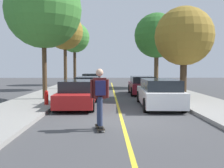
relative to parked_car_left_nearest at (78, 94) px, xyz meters
name	(u,v)px	position (x,y,z in m)	size (l,w,h in m)	color
ground	(122,121)	(2.03, -3.48, -0.64)	(80.00, 80.00, 0.00)	#424244
center_line	(118,105)	(2.03, 0.52, -0.64)	(0.12, 39.20, 0.01)	gold
parked_car_left_nearest	(78,94)	(0.00, 0.00, 0.00)	(1.85, 4.62, 1.32)	maroon
parked_car_left_near	(88,85)	(0.00, 6.52, 0.00)	(1.96, 4.68, 1.27)	#38383D
parked_car_left_far	(92,80)	(0.00, 12.52, 0.04)	(2.06, 4.59, 1.36)	#BCAD89
parked_car_right_nearest	(159,93)	(4.06, -0.18, 0.05)	(2.02, 4.74, 1.39)	white
parked_car_right_near	(142,85)	(4.06, 5.83, 0.01)	(1.94, 4.03, 1.32)	maroon
street_tree_left_nearest	(44,10)	(-2.14, 2.12, 4.59)	(4.35, 4.35, 7.27)	#4C3823
street_tree_left_near	(65,32)	(-2.14, 9.48, 4.37)	(3.11, 3.11, 6.46)	#4C3823
street_tree_left_far	(75,38)	(-2.14, 15.91, 4.62)	(3.33, 3.33, 6.82)	#3D2D1E
street_tree_right_nearest	(184,36)	(6.21, 2.96, 3.22)	(3.60, 3.60, 5.54)	#3D2D1E
street_tree_right_near	(157,36)	(6.21, 11.72, 4.35)	(4.25, 4.25, 7.00)	#4C3823
fire_hydrant	(46,98)	(-1.50, -0.24, -0.16)	(0.20, 0.20, 0.70)	#B2140F
skateboard	(100,127)	(1.25, -4.84, -0.56)	(0.35, 0.86, 0.10)	black
skateboarder	(100,94)	(1.26, -4.87, 0.50)	(0.59, 0.71, 1.81)	black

